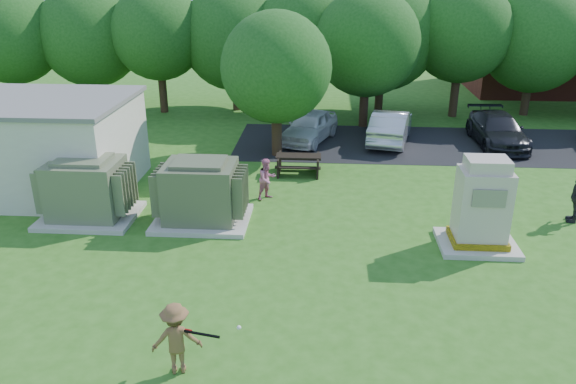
# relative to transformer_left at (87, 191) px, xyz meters

# --- Properties ---
(ground) EXTENTS (120.00, 120.00, 0.00)m
(ground) POSITION_rel_transformer_left_xyz_m (6.50, -4.50, -0.97)
(ground) COLOR #2D6619
(ground) RESTS_ON ground
(parking_strip) EXTENTS (20.00, 6.00, 0.01)m
(parking_strip) POSITION_rel_transformer_left_xyz_m (13.50, 9.00, -0.96)
(parking_strip) COLOR #232326
(parking_strip) RESTS_ON ground
(transformer_left) EXTENTS (3.00, 2.40, 2.07)m
(transformer_left) POSITION_rel_transformer_left_xyz_m (0.00, 0.00, 0.00)
(transformer_left) COLOR beige
(transformer_left) RESTS_ON ground
(transformer_right) EXTENTS (3.00, 2.40, 2.07)m
(transformer_right) POSITION_rel_transformer_left_xyz_m (3.70, 0.00, 0.00)
(transformer_right) COLOR beige
(transformer_right) RESTS_ON ground
(generator_cabinet) EXTENTS (2.23, 1.83, 2.72)m
(generator_cabinet) POSITION_rel_transformer_left_xyz_m (12.10, -1.14, 0.22)
(generator_cabinet) COLOR beige
(generator_cabinet) RESTS_ON ground
(picnic_table) EXTENTS (1.77, 1.33, 0.76)m
(picnic_table) POSITION_rel_transformer_left_xyz_m (6.56, 4.71, -0.50)
(picnic_table) COLOR black
(picnic_table) RESTS_ON ground
(batter) EXTENTS (1.10, 0.78, 1.55)m
(batter) POSITION_rel_transformer_left_xyz_m (4.72, -7.13, -0.19)
(batter) COLOR brown
(batter) RESTS_ON ground
(person_by_generator) EXTENTS (0.83, 0.77, 1.91)m
(person_by_generator) POSITION_rel_transformer_left_xyz_m (12.06, -0.53, -0.02)
(person_by_generator) COLOR black
(person_by_generator) RESTS_ON ground
(person_at_picnic) EXTENTS (0.91, 0.90, 1.48)m
(person_at_picnic) POSITION_rel_transformer_left_xyz_m (5.59, 2.04, -0.23)
(person_at_picnic) COLOR #CF6D92
(person_at_picnic) RESTS_ON ground
(car_white) EXTENTS (2.96, 4.49, 1.42)m
(car_white) POSITION_rel_transformer_left_xyz_m (6.85, 9.18, -0.26)
(car_white) COLOR silver
(car_white) RESTS_ON ground
(car_silver_a) EXTENTS (2.55, 4.80, 1.50)m
(car_silver_a) POSITION_rel_transformer_left_xyz_m (10.60, 9.32, -0.22)
(car_silver_a) COLOR #B8B9BE
(car_silver_a) RESTS_ON ground
(car_dark) EXTENTS (2.06, 4.88, 1.40)m
(car_dark) POSITION_rel_transformer_left_xyz_m (15.42, 9.19, -0.27)
(car_dark) COLOR black
(car_dark) RESTS_ON ground
(batting_equipment) EXTENTS (1.22, 0.36, 0.11)m
(batting_equipment) POSITION_rel_transformer_left_xyz_m (5.30, -7.21, 0.05)
(batting_equipment) COLOR black
(batting_equipment) RESTS_ON ground
(tree_row) EXTENTS (41.30, 13.30, 7.30)m
(tree_row) POSITION_rel_transformer_left_xyz_m (8.25, 14.00, 3.18)
(tree_row) COLOR #47301E
(tree_row) RESTS_ON ground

